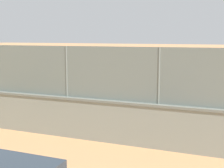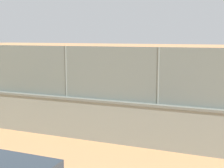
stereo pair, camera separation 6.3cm
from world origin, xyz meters
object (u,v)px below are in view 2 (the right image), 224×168
object	(u,v)px
player_foreground_swinging	(176,73)
player_near_wall_returning	(153,76)
sports_ball	(28,103)
player_baseline_waiting	(58,85)

from	to	relation	value
player_foreground_swinging	player_near_wall_returning	world-z (taller)	player_foreground_swinging
sports_ball	player_near_wall_returning	bearing A→B (deg)	-121.01
player_baseline_waiting	player_foreground_swinging	bearing A→B (deg)	-121.21
player_baseline_waiting	player_foreground_swinging	xyz separation A→B (m)	(-4.55, -7.51, 0.09)
player_baseline_waiting	player_near_wall_returning	distance (m)	6.66
player_foreground_swinging	player_baseline_waiting	bearing A→B (deg)	58.79
player_baseline_waiting	player_near_wall_returning	size ratio (longest dim) A/B	0.94
sports_ball	player_foreground_swinging	bearing A→B (deg)	-120.63
player_near_wall_returning	sports_ball	bearing A→B (deg)	58.99
player_near_wall_returning	player_foreground_swinging	bearing A→B (deg)	-119.11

